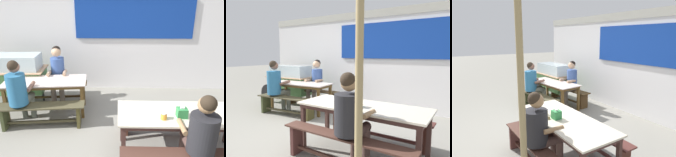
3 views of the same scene
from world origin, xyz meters
The scene contains 13 objects.
ground_plane centered at (0.00, 0.00, 0.00)m, with size 40.00×40.00×0.00m, color gray.
backdrop_wall centered at (0.02, 2.51, 1.39)m, with size 6.87×0.23×2.63m.
dining_table_far centered at (-1.12, 1.07, 0.65)m, with size 1.68×0.83×0.72m.
dining_table_near centered at (1.29, -0.15, 0.65)m, with size 1.90×0.76×0.72m.
bench_far_back centered at (-1.17, 1.61, 0.30)m, with size 1.62×0.48×0.45m.
bench_far_front centered at (-1.06, 0.54, 0.30)m, with size 1.61×0.47×0.45m.
bench_near_back centered at (1.29, 0.38, 0.30)m, with size 1.81×0.25×0.45m.
food_cart centered at (-2.04, 1.59, 0.66)m, with size 1.80×0.80×1.11m.
person_near_front centered at (1.37, -0.63, 0.72)m, with size 0.46×0.57×1.26m.
person_center_facing centered at (-0.99, 1.56, 0.74)m, with size 0.44×0.52×1.31m.
person_left_back_turned centered at (-1.43, 0.57, 0.73)m, with size 0.45×0.59×1.31m.
tissue_box centered at (1.23, -0.27, 0.79)m, with size 0.14×0.12×0.16m.
condiment_jar centered at (0.97, -0.33, 0.77)m, with size 0.09×0.09×0.10m.
Camera 1 is at (0.34, -2.91, 2.28)m, focal length 34.50 mm.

